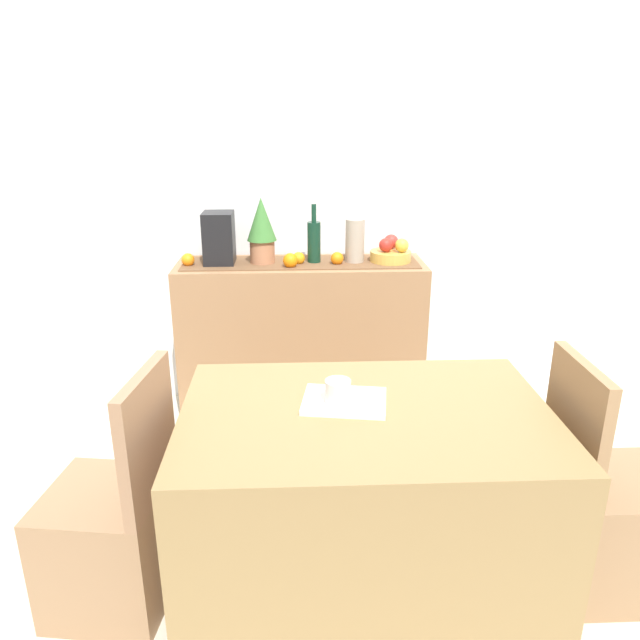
{
  "coord_description": "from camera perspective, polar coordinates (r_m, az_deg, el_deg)",
  "views": [
    {
      "loc": [
        -0.14,
        -2.25,
        1.68
      ],
      "look_at": [
        -0.02,
        0.36,
        0.76
      ],
      "focal_mm": 33.46,
      "sensor_mm": 36.0,
      "label": 1
    }
  ],
  "objects": [
    {
      "name": "coffee_maker",
      "position": [
        3.26,
        -9.64,
        7.7
      ],
      "size": [
        0.16,
        0.18,
        0.28
      ],
      "primitive_type": "cube",
      "color": "black",
      "rests_on": "sideboard_console"
    },
    {
      "name": "room_wall_rear",
      "position": [
        3.45,
        -0.25,
        13.9
      ],
      "size": [
        6.4,
        0.06,
        2.7
      ],
      "primitive_type": "cube",
      "color": "silver",
      "rests_on": "ground"
    },
    {
      "name": "orange_loose_far",
      "position": [
        3.22,
        1.65,
        5.9
      ],
      "size": [
        0.07,
        0.07,
        0.07
      ],
      "primitive_type": "sphere",
      "color": "orange",
      "rests_on": "sideboard_console"
    },
    {
      "name": "apple_center",
      "position": [
        3.27,
        7.83,
        7.08
      ],
      "size": [
        0.07,
        0.07,
        0.07
      ],
      "primitive_type": "sphere",
      "color": "gold",
      "rests_on": "fruit_bowl"
    },
    {
      "name": "fruit_bowl",
      "position": [
        3.3,
        6.75,
        6.1
      ],
      "size": [
        0.22,
        0.22,
        0.06
      ],
      "primitive_type": "cylinder",
      "color": "gold",
      "rests_on": "table_runner"
    },
    {
      "name": "orange_loose_mid",
      "position": [
        3.27,
        -12.51,
        5.65
      ],
      "size": [
        0.07,
        0.07,
        0.07
      ],
      "primitive_type": "sphere",
      "color": "orange",
      "rests_on": "sideboard_console"
    },
    {
      "name": "apple_upper",
      "position": [
        3.26,
        6.31,
        7.13
      ],
      "size": [
        0.08,
        0.08,
        0.08
      ],
      "primitive_type": "sphere",
      "color": "#A9271F",
      "rests_on": "fruit_bowl"
    },
    {
      "name": "wine_bottle",
      "position": [
        3.24,
        -0.58,
        7.55
      ],
      "size": [
        0.07,
        0.07,
        0.32
      ],
      "color": "#113323",
      "rests_on": "sideboard_console"
    },
    {
      "name": "apple_front",
      "position": [
        3.35,
        6.82,
        7.47
      ],
      "size": [
        0.08,
        0.08,
        0.08
      ],
      "primitive_type": "sphere",
      "color": "#B82F28",
      "rests_on": "fruit_bowl"
    },
    {
      "name": "ground_plane",
      "position": [
        2.82,
        0.82,
        -17.46
      ],
      "size": [
        6.4,
        6.4,
        0.02
      ],
      "primitive_type": "cube",
      "color": "beige",
      "rests_on": "ground"
    },
    {
      "name": "dining_table",
      "position": [
        2.21,
        4.22,
        -17.19
      ],
      "size": [
        1.24,
        0.83,
        0.74
      ],
      "primitive_type": "cube",
      "color": "olive",
      "rests_on": "ground"
    },
    {
      "name": "chair_near_window",
      "position": [
        2.35,
        -19.12,
        -19.0
      ],
      "size": [
        0.45,
        0.45,
        0.9
      ],
      "color": "#997250",
      "rests_on": "ground"
    },
    {
      "name": "orange_loose_end",
      "position": [
        3.23,
        -2.04,
        5.93
      ],
      "size": [
        0.07,
        0.07,
        0.07
      ],
      "primitive_type": "sphere",
      "color": "orange",
      "rests_on": "sideboard_console"
    },
    {
      "name": "coffee_cup",
      "position": [
        2.0,
        1.67,
        -7.12
      ],
      "size": [
        0.09,
        0.09,
        0.1
      ],
      "primitive_type": "cylinder",
      "color": "silver",
      "rests_on": "dining_table"
    },
    {
      "name": "sideboard_console",
      "position": [
        3.4,
        -1.78,
        -1.86
      ],
      "size": [
        1.36,
        0.42,
        0.89
      ],
      "primitive_type": "cube",
      "color": "#966C48",
      "rests_on": "ground"
    },
    {
      "name": "orange_loose_near_bowl",
      "position": [
        3.16,
        -2.86,
        5.7
      ],
      "size": [
        0.08,
        0.08,
        0.08
      ],
      "primitive_type": "sphere",
      "color": "orange",
      "rests_on": "sideboard_console"
    },
    {
      "name": "potted_plant",
      "position": [
        3.23,
        -5.61,
        8.7
      ],
      "size": [
        0.16,
        0.16,
        0.36
      ],
      "color": "#A76C4C",
      "rests_on": "sideboard_console"
    },
    {
      "name": "ceramic_vase",
      "position": [
        3.26,
        3.35,
        7.55
      ],
      "size": [
        0.1,
        0.1,
        0.24
      ],
      "primitive_type": "cylinder",
      "color": "#A59786",
      "rests_on": "sideboard_console"
    },
    {
      "name": "open_book",
      "position": [
        2.05,
        2.35,
        -7.77
      ],
      "size": [
        0.31,
        0.25,
        0.02
      ],
      "primitive_type": "cube",
      "rotation": [
        0.0,
        0.0,
        -0.16
      ],
      "color": "white",
      "rests_on": "dining_table"
    },
    {
      "name": "table_runner",
      "position": [
        3.27,
        -1.86,
        5.52
      ],
      "size": [
        1.27,
        0.32,
        0.01
      ],
      "primitive_type": "cube",
      "color": "brown",
      "rests_on": "sideboard_console"
    },
    {
      "name": "chair_by_corner",
      "position": [
        2.52,
        25.5,
        -17.01
      ],
      "size": [
        0.4,
        0.4,
        0.9
      ],
      "color": "#98714E",
      "rests_on": "ground"
    }
  ]
}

